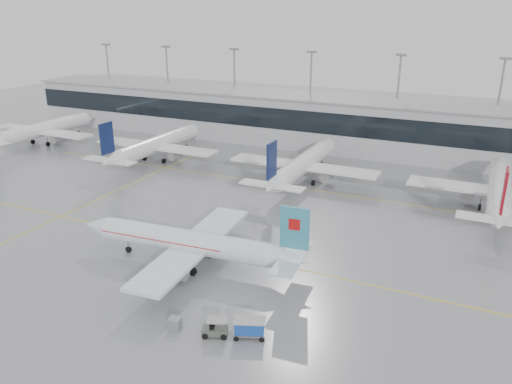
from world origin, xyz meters
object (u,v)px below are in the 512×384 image
at_px(air_canada_jet, 193,243).
at_px(gse_unit, 175,323).
at_px(baggage_cart, 249,327).
at_px(baggage_tug, 215,330).

distance_m(air_canada_jet, gse_unit, 14.47).
relative_size(baggage_cart, gse_unit, 2.91).
relative_size(baggage_tug, baggage_cart, 1.07).
bearing_deg(baggage_cart, gse_unit, 173.46).
distance_m(baggage_tug, baggage_cart, 3.64).
height_order(baggage_cart, gse_unit, baggage_cart).
bearing_deg(air_canada_jet, gse_unit, 109.34).
relative_size(air_canada_jet, baggage_cart, 9.09).
distance_m(baggage_cart, gse_unit, 8.12).
distance_m(baggage_tug, gse_unit, 4.54).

